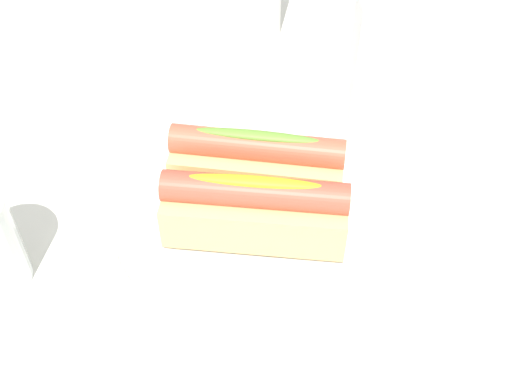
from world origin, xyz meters
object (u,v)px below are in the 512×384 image
(serving_bowl, at_px, (256,220))
(hotdog_front, at_px, (255,209))
(napkin_box, at_px, (406,67))
(hotdog_back, at_px, (257,163))

(serving_bowl, relative_size, hotdog_front, 1.74)
(hotdog_front, distance_m, napkin_box, 0.24)
(hotdog_front, xyz_separation_m, hotdog_back, (0.02, 0.05, 0.00))
(serving_bowl, xyz_separation_m, napkin_box, (0.19, 0.11, 0.06))
(hotdog_front, bearing_deg, napkin_box, 33.98)
(serving_bowl, bearing_deg, hotdog_front, -108.01)
(hotdog_front, distance_m, hotdog_back, 0.06)
(serving_bowl, height_order, hotdog_front, hotdog_front)
(serving_bowl, distance_m, napkin_box, 0.22)
(serving_bowl, bearing_deg, hotdog_back, 71.99)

